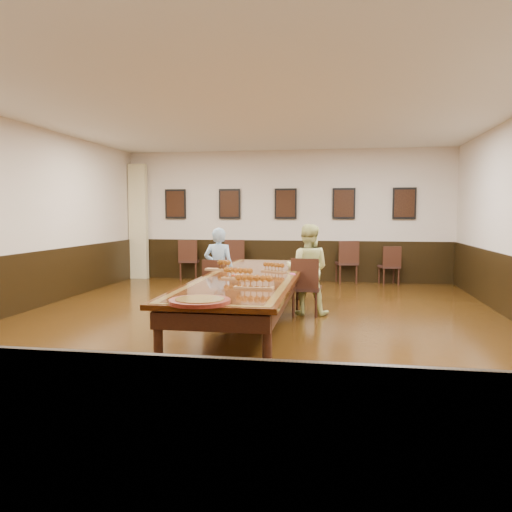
% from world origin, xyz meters
% --- Properties ---
extents(floor, '(8.00, 10.00, 0.02)m').
position_xyz_m(floor, '(0.00, 0.00, -0.01)').
color(floor, black).
rests_on(floor, ground).
extents(ceiling, '(8.00, 10.00, 0.02)m').
position_xyz_m(ceiling, '(0.00, 0.00, 3.21)').
color(ceiling, white).
rests_on(ceiling, floor).
extents(wall_back, '(8.00, 0.02, 3.20)m').
position_xyz_m(wall_back, '(0.00, 5.01, 1.60)').
color(wall_back, beige).
rests_on(wall_back, floor).
extents(wall_front, '(8.00, 0.02, 3.20)m').
position_xyz_m(wall_front, '(0.00, -5.01, 1.60)').
color(wall_front, beige).
rests_on(wall_front, floor).
extents(wall_left, '(0.02, 10.00, 3.20)m').
position_xyz_m(wall_left, '(-4.01, 0.00, 1.60)').
color(wall_left, beige).
rests_on(wall_left, floor).
extents(chair_man, '(0.43, 0.47, 0.90)m').
position_xyz_m(chair_man, '(-0.75, 1.00, 0.45)').
color(chair_man, '#321C16').
rests_on(chair_man, floor).
extents(chair_woman, '(0.49, 0.52, 0.96)m').
position_xyz_m(chair_woman, '(0.78, 0.87, 0.48)').
color(chair_woman, '#321C16').
rests_on(chair_woman, floor).
extents(spare_chair_a, '(0.52, 0.56, 1.00)m').
position_xyz_m(spare_chair_a, '(-2.41, 4.82, 0.50)').
color(spare_chair_a, '#321C16').
rests_on(spare_chair_a, floor).
extents(spare_chair_b, '(0.55, 0.59, 1.03)m').
position_xyz_m(spare_chair_b, '(-1.23, 4.78, 0.51)').
color(spare_chair_b, '#321C16').
rests_on(spare_chair_b, floor).
extents(spare_chair_c, '(0.58, 0.62, 1.02)m').
position_xyz_m(spare_chair_c, '(1.48, 4.82, 0.51)').
color(spare_chair_c, '#321C16').
rests_on(spare_chair_c, floor).
extents(spare_chair_d, '(0.52, 0.55, 0.91)m').
position_xyz_m(spare_chair_d, '(2.46, 4.71, 0.45)').
color(spare_chair_d, '#321C16').
rests_on(spare_chair_d, floor).
extents(person_man, '(0.53, 0.35, 1.43)m').
position_xyz_m(person_man, '(-0.75, 1.09, 0.71)').
color(person_man, '#4F8FC6').
rests_on(person_man, floor).
extents(person_woman, '(0.79, 0.64, 1.49)m').
position_xyz_m(person_woman, '(0.78, 0.98, 0.75)').
color(person_woman, '#E7E992').
rests_on(person_woman, floor).
extents(pink_phone, '(0.11, 0.16, 0.01)m').
position_xyz_m(pink_phone, '(0.60, 0.26, 0.76)').
color(pink_phone, '#CC448A').
rests_on(pink_phone, conference_table).
extents(curtain, '(0.45, 0.18, 2.90)m').
position_xyz_m(curtain, '(-3.75, 4.82, 1.45)').
color(curtain, beige).
rests_on(curtain, floor).
extents(wainscoting, '(8.00, 10.00, 1.00)m').
position_xyz_m(wainscoting, '(0.00, 0.00, 0.50)').
color(wainscoting, black).
rests_on(wainscoting, floor).
extents(conference_table, '(1.40, 5.00, 0.76)m').
position_xyz_m(conference_table, '(0.00, 0.00, 0.61)').
color(conference_table, black).
rests_on(conference_table, floor).
extents(posters, '(6.14, 0.04, 0.74)m').
position_xyz_m(posters, '(0.00, 4.94, 1.90)').
color(posters, black).
rests_on(posters, wall_back).
extents(flight_a, '(0.49, 0.21, 0.18)m').
position_xyz_m(flight_a, '(-0.57, 0.57, 0.83)').
color(flight_a, olive).
rests_on(flight_a, conference_table).
extents(flight_b, '(0.42, 0.31, 0.15)m').
position_xyz_m(flight_b, '(0.28, 0.48, 0.82)').
color(flight_b, olive).
rests_on(flight_b, conference_table).
extents(flight_c, '(0.48, 0.24, 0.17)m').
position_xyz_m(flight_c, '(-0.09, -0.46, 0.83)').
color(flight_c, olive).
rests_on(flight_c, conference_table).
extents(flight_d, '(0.49, 0.18, 0.18)m').
position_xyz_m(flight_d, '(0.27, -1.28, 0.83)').
color(flight_d, olive).
rests_on(flight_d, conference_table).
extents(red_plate_grp, '(0.19, 0.19, 0.02)m').
position_xyz_m(red_plate_grp, '(-0.17, -0.08, 0.76)').
color(red_plate_grp, '#B22F0B').
rests_on(red_plate_grp, conference_table).
extents(carved_platter, '(0.74, 0.74, 0.05)m').
position_xyz_m(carved_platter, '(-0.12, -2.32, 0.77)').
color(carved_platter, '#591811').
rests_on(carved_platter, conference_table).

